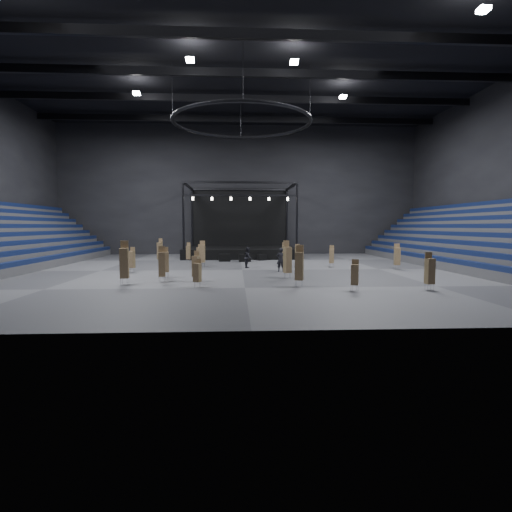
{
  "coord_description": "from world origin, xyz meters",
  "views": [
    {
      "loc": [
        -0.58,
        -35.67,
        3.91
      ],
      "look_at": [
        1.14,
        -2.0,
        1.4
      ],
      "focal_mm": 28.0,
      "sensor_mm": 36.0,
      "label": 1
    }
  ],
  "objects_px": {
    "chair_stack_0": "(160,250)",
    "chair_stack_9": "(285,253)",
    "flight_case_right": "(262,257)",
    "chair_stack_13": "(199,254)",
    "chair_stack_14": "(299,255)",
    "chair_stack_17": "(132,259)",
    "crew_member": "(248,257)",
    "chair_stack_6": "(196,266)",
    "chair_stack_10": "(162,264)",
    "chair_stack_12": "(430,271)",
    "man_center": "(281,260)",
    "chair_stack_16": "(188,252)",
    "stage": "(240,245)",
    "chair_stack_4": "(397,256)",
    "chair_stack_8": "(165,261)",
    "flight_case_mid": "(245,258)",
    "chair_stack_15": "(332,256)",
    "flight_case_left": "(225,258)",
    "chair_stack_11": "(355,274)",
    "chair_stack_2": "(287,259)",
    "chair_stack_5": "(299,265)",
    "chair_stack_3": "(124,262)",
    "chair_stack_1": "(202,253)",
    "chair_stack_7": "(197,272)"
  },
  "relations": [
    {
      "from": "chair_stack_6",
      "to": "crew_member",
      "type": "height_order",
      "value": "chair_stack_6"
    },
    {
      "from": "stage",
      "to": "flight_case_right",
      "type": "bearing_deg",
      "value": -68.78
    },
    {
      "from": "chair_stack_17",
      "to": "man_center",
      "type": "xyz_separation_m",
      "value": [
        12.76,
        -0.2,
        -0.1
      ]
    },
    {
      "from": "chair_stack_17",
      "to": "crew_member",
      "type": "bearing_deg",
      "value": 35.73
    },
    {
      "from": "chair_stack_5",
      "to": "chair_stack_6",
      "type": "height_order",
      "value": "chair_stack_5"
    },
    {
      "from": "chair_stack_9",
      "to": "chair_stack_11",
      "type": "distance_m",
      "value": 16.56
    },
    {
      "from": "chair_stack_9",
      "to": "chair_stack_14",
      "type": "distance_m",
      "value": 2.22
    },
    {
      "from": "chair_stack_6",
      "to": "chair_stack_11",
      "type": "relative_size",
      "value": 1.14
    },
    {
      "from": "chair_stack_11",
      "to": "man_center",
      "type": "height_order",
      "value": "man_center"
    },
    {
      "from": "chair_stack_16",
      "to": "chair_stack_1",
      "type": "bearing_deg",
      "value": -61.58
    },
    {
      "from": "chair_stack_4",
      "to": "man_center",
      "type": "bearing_deg",
      "value": -163.99
    },
    {
      "from": "chair_stack_1",
      "to": "chair_stack_5",
      "type": "xyz_separation_m",
      "value": [
        7.35,
        -13.11,
        0.07
      ]
    },
    {
      "from": "chair_stack_0",
      "to": "chair_stack_9",
      "type": "relative_size",
      "value": 1.14
    },
    {
      "from": "chair_stack_4",
      "to": "chair_stack_8",
      "type": "distance_m",
      "value": 20.5
    },
    {
      "from": "flight_case_right",
      "to": "man_center",
      "type": "height_order",
      "value": "man_center"
    },
    {
      "from": "chair_stack_13",
      "to": "chair_stack_16",
      "type": "height_order",
      "value": "chair_stack_16"
    },
    {
      "from": "chair_stack_0",
      "to": "chair_stack_9",
      "type": "bearing_deg",
      "value": 7.93
    },
    {
      "from": "crew_member",
      "to": "chair_stack_9",
      "type": "bearing_deg",
      "value": -45.01
    },
    {
      "from": "chair_stack_0",
      "to": "crew_member",
      "type": "distance_m",
      "value": 11.05
    },
    {
      "from": "flight_case_mid",
      "to": "chair_stack_2",
      "type": "distance_m",
      "value": 14.45
    },
    {
      "from": "stage",
      "to": "chair_stack_13",
      "type": "bearing_deg",
      "value": -112.87
    },
    {
      "from": "flight_case_mid",
      "to": "flight_case_right",
      "type": "distance_m",
      "value": 2.65
    },
    {
      "from": "chair_stack_6",
      "to": "chair_stack_16",
      "type": "relative_size",
      "value": 1.01
    },
    {
      "from": "flight_case_right",
      "to": "chair_stack_12",
      "type": "xyz_separation_m",
      "value": [
        8.85,
        -21.97,
        0.86
      ]
    },
    {
      "from": "chair_stack_9",
      "to": "chair_stack_14",
      "type": "xyz_separation_m",
      "value": [
        1.08,
        -1.94,
        -0.02
      ]
    },
    {
      "from": "chair_stack_7",
      "to": "chair_stack_12",
      "type": "height_order",
      "value": "chair_stack_12"
    },
    {
      "from": "chair_stack_10",
      "to": "chair_stack_12",
      "type": "bearing_deg",
      "value": -23.84
    },
    {
      "from": "crew_member",
      "to": "chair_stack_16",
      "type": "bearing_deg",
      "value": 55.54
    },
    {
      "from": "chair_stack_16",
      "to": "chair_stack_6",
      "type": "bearing_deg",
      "value": -73.95
    },
    {
      "from": "chair_stack_9",
      "to": "stage",
      "type": "bearing_deg",
      "value": 93.28
    },
    {
      "from": "flight_case_right",
      "to": "chair_stack_5",
      "type": "bearing_deg",
      "value": -86.85
    },
    {
      "from": "stage",
      "to": "chair_stack_8",
      "type": "distance_m",
      "value": 22.23
    },
    {
      "from": "chair_stack_3",
      "to": "chair_stack_12",
      "type": "distance_m",
      "value": 19.57
    },
    {
      "from": "stage",
      "to": "chair_stack_8",
      "type": "bearing_deg",
      "value": -105.5
    },
    {
      "from": "stage",
      "to": "chair_stack_6",
      "type": "distance_m",
      "value": 23.9
    },
    {
      "from": "chair_stack_5",
      "to": "chair_stack_11",
      "type": "distance_m",
      "value": 3.63
    },
    {
      "from": "chair_stack_1",
      "to": "chair_stack_2",
      "type": "bearing_deg",
      "value": -47.23
    },
    {
      "from": "chair_stack_14",
      "to": "chair_stack_16",
      "type": "distance_m",
      "value": 12.52
    },
    {
      "from": "flight_case_left",
      "to": "chair_stack_4",
      "type": "height_order",
      "value": "chair_stack_4"
    },
    {
      "from": "chair_stack_14",
      "to": "chair_stack_10",
      "type": "bearing_deg",
      "value": -163.16
    },
    {
      "from": "chair_stack_6",
      "to": "chair_stack_9",
      "type": "relative_size",
      "value": 0.95
    },
    {
      "from": "flight_case_right",
      "to": "chair_stack_13",
      "type": "bearing_deg",
      "value": -148.85
    },
    {
      "from": "chair_stack_9",
      "to": "chair_stack_17",
      "type": "distance_m",
      "value": 14.99
    },
    {
      "from": "chair_stack_16",
      "to": "chair_stack_15",
      "type": "bearing_deg",
      "value": -14.77
    },
    {
      "from": "chair_stack_9",
      "to": "chair_stack_12",
      "type": "height_order",
      "value": "chair_stack_12"
    },
    {
      "from": "chair_stack_10",
      "to": "man_center",
      "type": "xyz_separation_m",
      "value": [
        9.08,
        6.02,
        -0.27
      ]
    },
    {
      "from": "flight_case_mid",
      "to": "chair_stack_0",
      "type": "relative_size",
      "value": 0.49
    },
    {
      "from": "chair_stack_11",
      "to": "chair_stack_12",
      "type": "bearing_deg",
      "value": 21.82
    },
    {
      "from": "chair_stack_5",
      "to": "chair_stack_8",
      "type": "height_order",
      "value": "chair_stack_5"
    },
    {
      "from": "chair_stack_5",
      "to": "chair_stack_8",
      "type": "distance_m",
      "value": 10.69
    }
  ]
}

